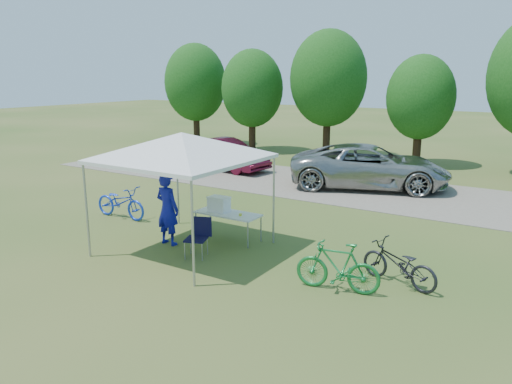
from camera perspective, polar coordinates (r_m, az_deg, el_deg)
ground at (r=11.82m, az=-8.07°, el=-6.49°), size 100.00×100.00×0.00m
gravel_strip at (r=18.39m, az=8.27°, el=0.73°), size 24.00×5.00×0.02m
canopy at (r=11.21m, az=-8.52°, el=6.37°), size 4.53×4.53×3.00m
treeline at (r=23.70m, az=14.08°, el=11.88°), size 24.89×4.28×6.30m
folding_table at (r=12.23m, az=-3.23°, el=-2.59°), size 1.64×0.68×0.67m
folding_chair at (r=11.21m, az=-6.56°, el=-4.75°), size 0.58×0.61×0.88m
cooler at (r=12.33m, az=-4.26°, el=-1.37°), size 0.51×0.35×0.37m
ice_cream_cup at (r=11.95m, az=-1.80°, el=-2.60°), size 0.08×0.08×0.06m
cyclist at (r=11.99m, az=-10.08°, el=-1.93°), size 0.64×0.43×1.74m
bike_blue at (r=14.57m, az=-15.21°, el=-1.12°), size 1.78×0.66×0.92m
bike_green at (r=9.53m, az=9.32°, el=-8.42°), size 1.66×0.73×0.96m
bike_dark at (r=10.06m, az=15.99°, el=-7.92°), size 1.71×0.97×0.85m
minivan at (r=18.18m, az=12.85°, el=2.89°), size 6.06×4.29×1.54m
sedan at (r=21.15m, az=-3.51°, el=4.32°), size 4.08×1.79×1.30m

